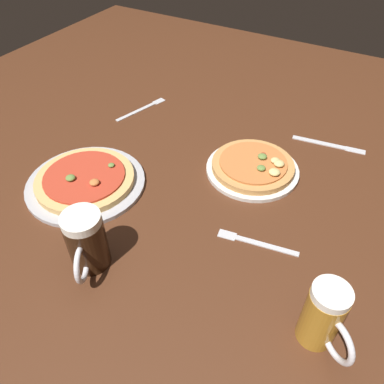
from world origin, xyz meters
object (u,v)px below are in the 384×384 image
Objects in this scene: beer_mug_amber at (86,242)px; knife_right at (329,144)px; pizza_plate_near at (85,181)px; fork_spare at (255,242)px; pizza_plate_far at (253,167)px; fork_left at (142,109)px; beer_mug_dark at (324,317)px.

beer_mug_amber is 0.66× the size of knife_right.
fork_spare is (0.50, 0.04, -0.01)m from pizza_plate_near.
pizza_plate_far is 1.27× the size of fork_left.
fork_left is 0.93× the size of knife_right.
beer_mug_amber reaches higher than fork_left.
beer_mug_dark reaches higher than fork_left.
pizza_plate_far is 0.29m from knife_right.
beer_mug_amber is 0.81m from knife_right.
pizza_plate_far is 1.81× the size of beer_mug_amber.
fork_spare is (0.60, -0.38, 0.00)m from fork_left.
pizza_plate_near is 0.28m from beer_mug_amber.
pizza_plate_far is 0.27m from fork_spare.
beer_mug_amber reaches higher than pizza_plate_near.
beer_mug_amber is at bearing -141.91° from fork_spare.
pizza_plate_far is 0.50m from fork_left.
fork_left is at bearing -169.96° from knife_right.
beer_mug_amber is at bearing -46.11° from pizza_plate_near.
pizza_plate_near is 0.43m from fork_left.
pizza_plate_far is at bearing 68.39° from beer_mug_amber.
beer_mug_dark reaches higher than pizza_plate_near.
beer_mug_dark is 0.51m from beer_mug_amber.
knife_right is (0.35, 0.73, -0.07)m from beer_mug_amber.
pizza_plate_near reaches higher than fork_left.
beer_mug_dark is 0.72× the size of fork_left.
pizza_plate_near is 1.46× the size of knife_right.
fork_spare is (-0.19, 0.16, -0.07)m from beer_mug_dark.
pizza_plate_near reaches higher than knife_right.
beer_mug_amber is (0.19, -0.20, 0.06)m from pizza_plate_near.
beer_mug_dark is 0.96m from fork_left.
fork_left is at bearing 147.84° from fork_spare.
beer_mug_dark is (0.69, -0.12, 0.06)m from pizza_plate_near.
fork_spare is at bearing -65.64° from pizza_plate_far.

